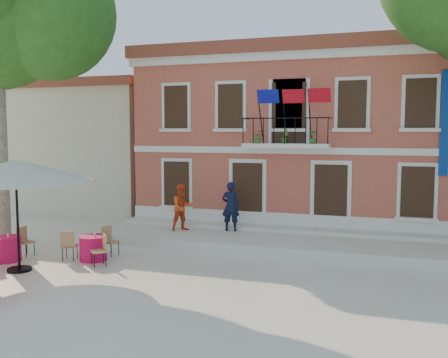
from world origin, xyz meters
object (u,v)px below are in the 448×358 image
patio_umbrella (16,171)px  pedestrian_orange (182,207)px  cafe_table_0 (7,248)px  cafe_table_3 (93,247)px  pedestrian_navy (231,206)px

patio_umbrella → pedestrian_orange: 6.44m
cafe_table_0 → cafe_table_3: same height
pedestrian_navy → cafe_table_0: bearing=37.2°
patio_umbrella → pedestrian_navy: (4.53, 6.05, -1.68)m
pedestrian_navy → cafe_table_3: (-3.15, -4.35, -0.80)m
cafe_table_3 → pedestrian_orange: bearing=70.2°
patio_umbrella → cafe_table_3: patio_umbrella is taller
pedestrian_navy → cafe_table_3: pedestrian_navy is taller
cafe_table_3 → patio_umbrella: bearing=-129.2°
pedestrian_navy → cafe_table_0: size_ratio=0.94×
pedestrian_navy → patio_umbrella: bearing=47.3°
pedestrian_navy → cafe_table_0: 7.76m
pedestrian_navy → cafe_table_0: (-5.64, -5.27, -0.81)m
pedestrian_orange → cafe_table_0: pedestrian_orange is taller
patio_umbrella → pedestrian_navy: size_ratio=2.35×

